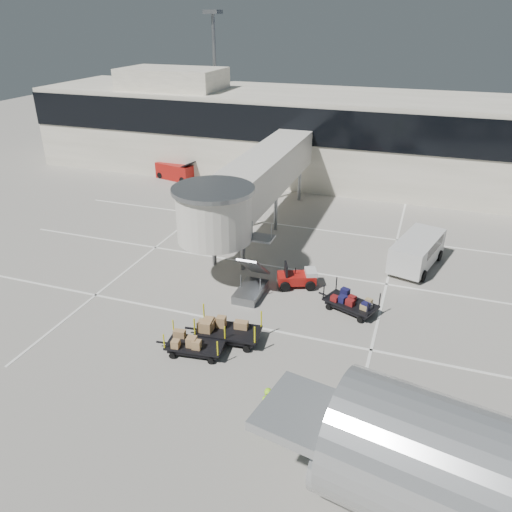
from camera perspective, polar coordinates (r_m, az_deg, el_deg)
The scene contains 11 objects.
ground at distance 25.05m, azimuth -1.53°, elevation -10.57°, with size 140.00×140.00×0.00m, color #AAA498.
lane_markings at distance 32.77m, azimuth 3.16°, elevation -1.08°, with size 40.00×30.00×0.02m.
terminal at distance 50.45m, azimuth 10.48°, elevation 13.26°, with size 64.00×12.11×15.20m.
jet_bridge at distance 34.66m, azimuth -0.57°, elevation 8.16°, with size 5.70×20.40×6.03m.
baggage_tug at distance 30.19m, azimuth 4.79°, elevation -2.50°, with size 2.54×2.15×1.51m.
suitcase_cart at distance 28.14m, azimuth 10.60°, elevation -5.32°, with size 3.57×2.39×1.39m.
box_cart_near at distance 25.34m, azimuth -3.13°, elevation -8.52°, with size 3.97×1.91×1.53m.
box_cart_far at distance 24.62m, azimuth -6.94°, elevation -10.16°, with size 3.46×1.70×1.33m.
ground_worker at distance 20.52m, azimuth 1.44°, elevation -17.01°, with size 0.68×0.44×1.86m, color #8CE117.
minivan at distance 33.90m, azimuth 18.02°, elevation 0.77°, with size 3.37×5.56×1.97m.
belt_loader at distance 50.75m, azimuth -9.13°, elevation 9.54°, with size 4.45×2.51×2.03m.
Camera 1 is at (7.28, -18.73, 14.95)m, focal length 35.00 mm.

